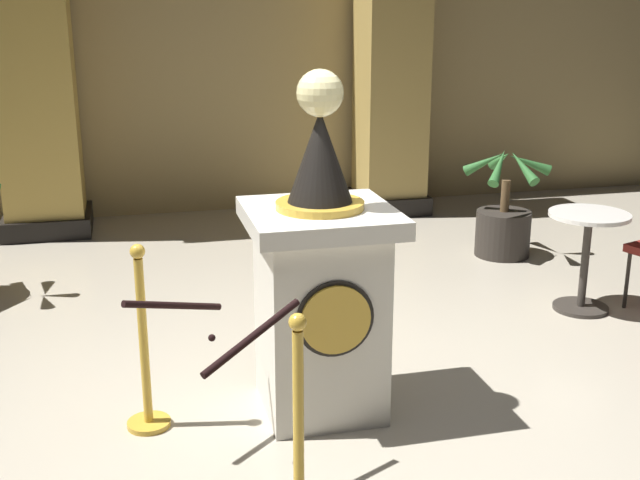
# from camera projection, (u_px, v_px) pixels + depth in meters

# --- Properties ---
(ground_plane) EXTENTS (11.53, 11.53, 0.00)m
(ground_plane) POSITION_uv_depth(u_px,v_px,m) (327.00, 409.00, 4.60)
(ground_plane) COLOR #B2A893
(back_wall) EXTENTS (11.53, 0.16, 3.43)m
(back_wall) POSITION_uv_depth(u_px,v_px,m) (215.00, 55.00, 8.68)
(back_wall) COLOR tan
(back_wall) RESTS_ON ground_plane
(pedestal_clock) EXTENTS (0.80, 0.80, 1.93)m
(pedestal_clock) POSITION_uv_depth(u_px,v_px,m) (320.00, 286.00, 4.42)
(pedestal_clock) COLOR silver
(pedestal_clock) RESTS_ON ground_plane
(stanchion_near) EXTENTS (0.24, 0.24, 1.05)m
(stanchion_near) POSITION_uv_depth(u_px,v_px,m) (145.00, 365.00, 4.31)
(stanchion_near) COLOR gold
(stanchion_near) RESTS_ON ground_plane
(stanchion_far) EXTENTS (0.24, 0.24, 0.98)m
(stanchion_far) POSITION_uv_depth(u_px,v_px,m) (299.00, 448.00, 3.56)
(stanchion_far) COLOR gold
(stanchion_far) RESTS_ON ground_plane
(velvet_rope) EXTENTS (0.83, 0.84, 0.22)m
(velvet_rope) POSITION_uv_depth(u_px,v_px,m) (211.00, 321.00, 3.81)
(velvet_rope) COLOR black
(column_left) EXTENTS (0.90, 0.90, 3.29)m
(column_left) POSITION_uv_depth(u_px,v_px,m) (33.00, 70.00, 7.76)
(column_left) COLOR black
(column_left) RESTS_ON ground_plane
(column_right) EXTENTS (0.81, 0.81, 3.29)m
(column_right) POSITION_uv_depth(u_px,v_px,m) (391.00, 64.00, 8.62)
(column_right) COLOR black
(column_right) RESTS_ON ground_plane
(potted_palm_right) EXTENTS (0.77, 0.78, 1.05)m
(potted_palm_right) POSITION_uv_depth(u_px,v_px,m) (503.00, 222.00, 7.34)
(potted_palm_right) COLOR #2D2823
(potted_palm_right) RESTS_ON ground_plane
(cafe_table) EXTENTS (0.59, 0.59, 0.76)m
(cafe_table) POSITION_uv_depth(u_px,v_px,m) (586.00, 248.00, 5.97)
(cafe_table) COLOR #332D28
(cafe_table) RESTS_ON ground_plane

